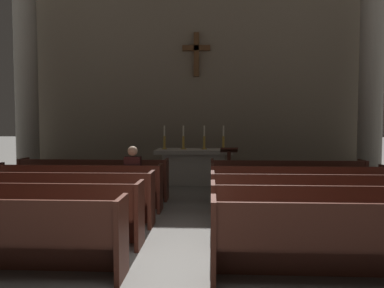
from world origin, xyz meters
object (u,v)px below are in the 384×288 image
at_px(pew_right_row_3, 313,201).
at_px(column_left_third, 26,71).
at_px(candlestick_inner_right, 204,142).
at_px(pew_left_row_2, 24,213).
at_px(altar, 194,166).
at_px(pew_left_row_5, 94,179).
at_px(lectern, 229,171).
at_px(pew_right_row_5, 287,181).
at_px(pew_left_row_3, 55,198).
at_px(candlestick_outer_right, 223,142).
at_px(pew_right_row_2, 334,217).
at_px(lone_worshipper, 134,177).
at_px(candlestick_inner_left, 183,142).
at_px(pew_right_row_1, 366,242).
at_px(column_right_third, 372,69).
at_px(pew_right_row_4, 298,189).
at_px(candlestick_outer_left, 164,142).
at_px(pew_left_row_4, 77,187).

bearing_deg(pew_right_row_3, column_left_third, 145.46).
bearing_deg(candlestick_inner_right, pew_left_row_2, -114.25).
bearing_deg(altar, pew_left_row_2, -111.63).
relative_size(pew_left_row_5, altar, 1.55).
distance_m(pew_left_row_2, lectern, 5.38).
height_order(pew_right_row_3, pew_right_row_5, same).
xyz_separation_m(pew_left_row_3, pew_left_row_5, (0.00, 2.17, 0.00)).
bearing_deg(candlestick_outer_right, pew_right_row_2, -76.32).
relative_size(pew_left_row_5, lone_worshipper, 2.59).
distance_m(pew_right_row_3, column_left_third, 9.44).
height_order(pew_left_row_5, candlestick_inner_left, candlestick_inner_left).
xyz_separation_m(pew_right_row_1, altar, (-2.20, 6.63, 0.06)).
height_order(pew_right_row_3, candlestick_inner_left, candlestick_inner_left).
xyz_separation_m(pew_left_row_2, candlestick_inner_left, (1.90, 5.55, 0.75)).
height_order(pew_right_row_1, column_right_third, column_right_third).
relative_size(pew_left_row_5, lectern, 2.96).
distance_m(altar, candlestick_outer_right, 1.10).
xyz_separation_m(pew_right_row_2, pew_right_row_5, (0.00, 3.25, 0.00)).
relative_size(candlestick_inner_left, candlestick_inner_right, 1.00).
xyz_separation_m(pew_left_row_5, column_right_third, (7.41, 2.93, 2.88)).
bearing_deg(pew_right_row_5, pew_right_row_2, -90.00).
xyz_separation_m(pew_right_row_4, candlestick_inner_left, (-2.50, 3.39, 0.75)).
distance_m(column_left_third, column_right_third, 10.41).
distance_m(pew_right_row_4, pew_right_row_5, 1.08).
relative_size(column_right_third, altar, 3.13).
distance_m(column_right_third, candlestick_outer_right, 4.89).
relative_size(pew_right_row_4, candlestick_outer_right, 5.02).
height_order(column_left_third, candlestick_outer_left, column_left_third).
bearing_deg(candlestick_inner_right, candlestick_outer_left, 180.00).
distance_m(column_right_third, lectern, 5.41).
height_order(pew_left_row_5, candlestick_outer_right, candlestick_outer_right).
bearing_deg(pew_left_row_2, pew_right_row_3, 13.82).
distance_m(pew_right_row_1, altar, 6.99).
height_order(pew_left_row_4, column_left_third, column_left_third).
relative_size(pew_right_row_4, candlestick_outer_left, 5.02).
distance_m(pew_right_row_1, candlestick_outer_right, 6.81).
distance_m(candlestick_outer_left, lectern, 2.27).
bearing_deg(altar, pew_right_row_3, -63.77).
distance_m(pew_right_row_2, pew_right_row_4, 2.17).
bearing_deg(candlestick_outer_right, pew_right_row_4, -68.24).
height_order(pew_right_row_3, column_right_third, column_right_third).
xyz_separation_m(pew_left_row_2, candlestick_outer_right, (3.05, 5.55, 0.75)).
height_order(pew_right_row_3, altar, altar).
bearing_deg(altar, candlestick_inner_left, -180.00).
relative_size(candlestick_inner_left, lone_worshipper, 0.52).
bearing_deg(pew_right_row_1, candlestick_inner_left, 110.66).
relative_size(column_right_third, lectern, 5.97).
bearing_deg(pew_left_row_4, pew_left_row_3, -90.00).
height_order(pew_right_row_1, pew_right_row_3, same).
distance_m(pew_left_row_5, candlestick_inner_right, 3.48).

